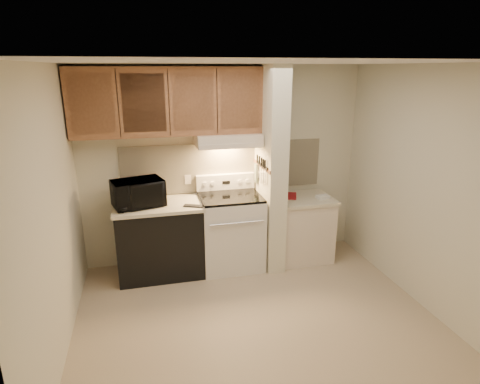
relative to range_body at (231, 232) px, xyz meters
name	(u,v)px	position (x,y,z in m)	size (l,w,h in m)	color
floor	(255,316)	(0.00, -1.16, -0.46)	(3.60, 3.60, 0.00)	tan
ceiling	(259,62)	(0.00, -1.16, 2.04)	(3.60, 3.60, 0.00)	white
wall_back	(224,165)	(0.00, 0.34, 0.79)	(3.60, 0.02, 2.50)	beige
wall_left	(51,218)	(-1.80, -1.16, 0.79)	(0.02, 3.00, 2.50)	beige
wall_right	(422,188)	(1.80, -1.16, 0.79)	(0.02, 3.00, 2.50)	beige
backsplash	(225,167)	(0.00, 0.33, 0.78)	(2.60, 0.02, 0.63)	beige
range_body	(231,232)	(0.00, 0.00, 0.00)	(0.76, 0.65, 0.92)	silver
oven_window	(236,239)	(0.00, -0.32, 0.04)	(0.50, 0.01, 0.30)	black
oven_handle	(237,223)	(0.00, -0.35, 0.26)	(0.02, 0.02, 0.65)	silver
cooktop	(230,197)	(0.00, 0.00, 0.48)	(0.74, 0.64, 0.03)	black
range_backguard	(225,182)	(0.00, 0.28, 0.59)	(0.76, 0.08, 0.20)	silver
range_display	(226,182)	(0.00, 0.24, 0.59)	(0.10, 0.01, 0.04)	black
range_knob_left_outer	(205,184)	(-0.28, 0.24, 0.59)	(0.05, 0.05, 0.02)	silver
range_knob_left_inner	(212,183)	(-0.18, 0.24, 0.59)	(0.05, 0.05, 0.02)	silver
range_knob_right_inner	(240,182)	(0.18, 0.24, 0.59)	(0.05, 0.05, 0.02)	silver
range_knob_right_outer	(247,181)	(0.28, 0.24, 0.59)	(0.05, 0.05, 0.02)	silver
dishwasher_front	(160,241)	(-0.88, 0.01, -0.03)	(1.00, 0.63, 0.87)	black
left_countertop	(158,205)	(-0.88, 0.01, 0.43)	(1.04, 0.67, 0.04)	beige
spoon_rest	(194,206)	(-0.48, -0.19, 0.46)	(0.23, 0.07, 0.02)	black
teal_jar	(151,195)	(-0.96, 0.23, 0.50)	(0.09, 0.09, 0.10)	#226D66
outlet	(188,180)	(-0.48, 0.32, 0.64)	(0.08, 0.01, 0.12)	beige
microwave	(138,193)	(-1.10, -0.01, 0.61)	(0.56, 0.38, 0.31)	black
partition_pillar	(270,170)	(0.51, -0.01, 0.79)	(0.22, 0.70, 2.50)	beige
pillar_trim	(261,166)	(0.39, -0.01, 0.84)	(0.01, 0.70, 0.04)	#915C3B
knife_strip	(262,165)	(0.39, -0.06, 0.86)	(0.02, 0.42, 0.04)	black
knife_blade_a	(265,177)	(0.38, -0.22, 0.76)	(0.01, 0.04, 0.16)	silver
knife_handle_a	(265,164)	(0.38, -0.20, 0.91)	(0.02, 0.02, 0.10)	black
knife_blade_b	(263,176)	(0.38, -0.14, 0.75)	(0.01, 0.04, 0.18)	silver
knife_handle_b	(263,163)	(0.38, -0.14, 0.91)	(0.02, 0.02, 0.10)	black
knife_blade_c	(261,175)	(0.38, -0.06, 0.74)	(0.01, 0.04, 0.20)	silver
knife_handle_c	(262,162)	(0.38, -0.06, 0.91)	(0.02, 0.02, 0.10)	black
knife_blade_d	(259,172)	(0.38, 0.02, 0.76)	(0.01, 0.04, 0.16)	silver
knife_handle_d	(259,160)	(0.38, 0.03, 0.91)	(0.02, 0.02, 0.10)	black
knife_blade_e	(258,171)	(0.38, 0.10, 0.75)	(0.01, 0.04, 0.18)	silver
knife_handle_e	(257,158)	(0.38, 0.12, 0.91)	(0.02, 0.02, 0.10)	black
oven_mitt	(256,173)	(0.38, 0.17, 0.71)	(0.03, 0.10, 0.23)	slate
right_cab_base	(302,229)	(0.97, -0.01, -0.06)	(0.70, 0.60, 0.81)	beige
right_countertop	(303,199)	(0.97, -0.01, 0.37)	(0.74, 0.64, 0.04)	beige
red_folder	(288,196)	(0.79, 0.09, 0.40)	(0.22, 0.30, 0.01)	maroon
white_box	(323,197)	(1.19, -0.11, 0.41)	(0.16, 0.11, 0.04)	white
range_hood	(228,139)	(0.00, 0.12, 1.17)	(0.78, 0.44, 0.15)	beige
hood_lip	(232,146)	(0.00, -0.08, 1.12)	(0.78, 0.04, 0.06)	beige
upper_cabinets	(168,101)	(-0.69, 0.17, 1.62)	(2.18, 0.33, 0.77)	#915C3B
cab_door_a	(91,104)	(-1.51, 0.01, 1.62)	(0.46, 0.01, 0.63)	#915C3B
cab_gap_a	(118,104)	(-1.23, 0.01, 1.62)	(0.01, 0.01, 0.73)	black
cab_door_b	(144,103)	(-0.96, 0.01, 1.62)	(0.46, 0.01, 0.63)	#915C3B
cab_gap_b	(169,103)	(-0.69, 0.01, 1.62)	(0.01, 0.01, 0.73)	black
cab_door_c	(193,102)	(-0.42, 0.01, 1.62)	(0.46, 0.01, 0.63)	#915C3B
cab_gap_c	(217,102)	(-0.14, 0.01, 1.62)	(0.01, 0.01, 0.73)	black
cab_door_d	(240,101)	(0.13, 0.01, 1.62)	(0.46, 0.01, 0.63)	#915C3B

